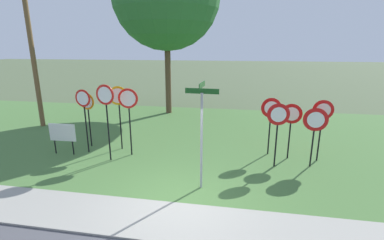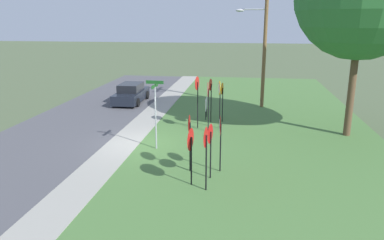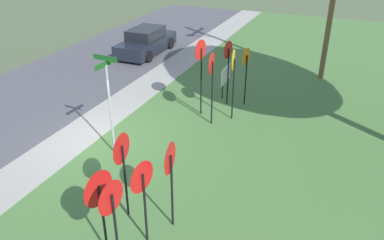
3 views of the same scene
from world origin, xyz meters
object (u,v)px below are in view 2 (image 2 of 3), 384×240
object	(u,v)px
yield_sign_far_left	(210,138)
parked_hatchback_near	(131,94)
stop_sign_far_right	(208,96)
yield_sign_center	(190,143)
yield_sign_near_right	(205,144)
stop_sign_far_center	(211,91)
notice_board	(206,105)
utility_pole	(263,35)
stop_sign_far_left	(222,94)
stop_sign_near_right	(197,91)
stop_sign_near_left	(220,94)
yield_sign_near_left	(189,129)
street_name_post	(155,109)
yield_sign_far_right	(220,130)

from	to	relation	value
yield_sign_far_left	parked_hatchback_near	xyz separation A→B (m)	(-12.55, -6.99, -0.97)
stop_sign_far_right	yield_sign_center	bearing A→B (deg)	-6.49
yield_sign_near_right	stop_sign_far_center	bearing A→B (deg)	-169.73
yield_sign_near_right	notice_board	size ratio (longest dim) A/B	1.86
utility_pole	notice_board	size ratio (longest dim) A/B	7.18
stop_sign_far_left	yield_sign_center	size ratio (longest dim) A/B	1.08
stop_sign_near_right	yield_sign_near_right	bearing A→B (deg)	18.20
stop_sign_near_left	stop_sign_far_center	world-z (taller)	stop_sign_near_left
stop_sign_near_right	yield_sign_near_right	size ratio (longest dim) A/B	1.24
notice_board	parked_hatchback_near	xyz separation A→B (m)	(-3.84, -5.92, -0.23)
yield_sign_near_left	yield_sign_center	xyz separation A→B (m)	(1.27, 0.24, -0.14)
stop_sign_far_right	parked_hatchback_near	world-z (taller)	stop_sign_far_right
stop_sign_far_right	street_name_post	size ratio (longest dim) A/B	0.83
stop_sign_near_right	stop_sign_far_left	distance (m)	2.01
stop_sign_far_center	utility_pole	world-z (taller)	utility_pole
yield_sign_far_left	parked_hatchback_near	size ratio (longest dim) A/B	0.50
yield_sign_near_left	street_name_post	size ratio (longest dim) A/B	0.72
stop_sign_far_left	street_name_post	xyz separation A→B (m)	(5.17, -2.71, 0.22)
parked_hatchback_near	yield_sign_far_left	bearing A→B (deg)	28.44
yield_sign_near_right	notice_board	xyz separation A→B (m)	(-9.76, -1.02, -0.89)
yield_sign_near_left	yield_sign_near_right	distance (m)	1.83
yield_sign_far_right	stop_sign_near_right	bearing A→B (deg)	-170.99
stop_sign_far_center	yield_sign_far_right	world-z (taller)	stop_sign_far_center
stop_sign_near_right	street_name_post	size ratio (longest dim) A/B	0.90
stop_sign_far_right	utility_pole	distance (m)	7.58
stop_sign_far_left	yield_sign_near_right	xyz separation A→B (m)	(9.18, 0.03, 0.06)
stop_sign_near_left	yield_sign_far_right	distance (m)	6.02
yield_sign_center	parked_hatchback_near	xyz separation A→B (m)	(-13.23, -6.36, -0.98)
stop_sign_near_right	yield_sign_center	distance (m)	7.35
yield_sign_near_right	parked_hatchback_near	distance (m)	15.31
yield_sign_far_right	parked_hatchback_near	world-z (taller)	yield_sign_far_right
stop_sign_far_right	street_name_post	xyz separation A→B (m)	(3.09, -2.09, -0.05)
yield_sign_far_right	notice_board	bearing A→B (deg)	-176.91
stop_sign_far_left	yield_sign_near_left	bearing A→B (deg)	1.77
yield_sign_near_right	yield_sign_far_left	bearing A→B (deg)	-176.90
stop_sign_near_right	stop_sign_far_left	world-z (taller)	stop_sign_near_right
yield_sign_far_right	utility_pole	bearing A→B (deg)	163.77
notice_board	parked_hatchback_near	size ratio (longest dim) A/B	0.29
stop_sign_far_right	yield_sign_near_left	xyz separation A→B (m)	(5.45, -0.17, -0.22)
stop_sign_far_right	notice_board	xyz separation A→B (m)	(-2.67, -0.37, -1.11)
yield_sign_near_left	yield_sign_near_right	xyz separation A→B (m)	(1.64, 0.82, 0.01)
stop_sign_far_left	parked_hatchback_near	distance (m)	8.28
utility_pole	stop_sign_near_right	bearing A→B (deg)	-32.12
stop_sign_far_right	yield_sign_near_left	bearing A→B (deg)	-8.83
yield_sign_near_left	utility_pole	world-z (taller)	utility_pole
parked_hatchback_near	stop_sign_near_right	bearing A→B (deg)	42.90
stop_sign_far_center	yield_sign_near_left	xyz separation A→B (m)	(7.29, -0.14, -0.14)
yield_sign_near_left	parked_hatchback_near	xyz separation A→B (m)	(-11.96, -6.13, -1.11)
stop_sign_far_left	yield_sign_center	bearing A→B (deg)	4.15
stop_sign_far_center	utility_pole	xyz separation A→B (m)	(-4.51, 3.00, 2.98)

